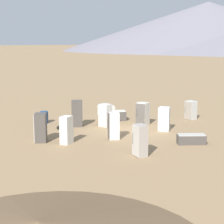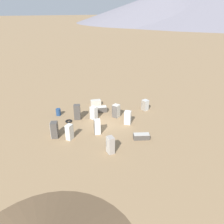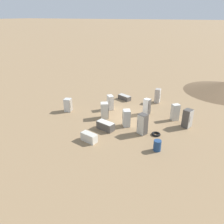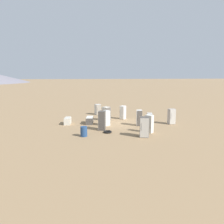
{
  "view_description": "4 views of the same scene",
  "coord_description": "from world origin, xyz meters",
  "px_view_note": "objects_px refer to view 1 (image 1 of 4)",
  "views": [
    {
      "loc": [
        11.53,
        22.73,
        6.19
      ],
      "look_at": [
        1.34,
        0.67,
        1.54
      ],
      "focal_mm": 60.0,
      "sensor_mm": 36.0,
      "label": 1
    },
    {
      "loc": [
        9.27,
        21.28,
        12.53
      ],
      "look_at": [
        -0.63,
        0.57,
        1.66
      ],
      "focal_mm": 35.0,
      "sensor_mm": 36.0,
      "label": 2
    },
    {
      "loc": [
        7.48,
        -19.55,
        9.95
      ],
      "look_at": [
        -1.21,
        -0.85,
        0.72
      ],
      "focal_mm": 35.0,
      "sensor_mm": 36.0,
      "label": 3
    },
    {
      "loc": [
        23.61,
        -7.2,
        5.31
      ],
      "look_at": [
        1.37,
        -1.23,
        1.58
      ],
      "focal_mm": 35.0,
      "sensor_mm": 36.0,
      "label": 4
    }
  ],
  "objects_px": {
    "discarded_fridge_3": "(164,119)",
    "rusty_barrel": "(44,117)",
    "discarded_fridge_2": "(140,140)",
    "discarded_fridge_7": "(67,130)",
    "discarded_fridge_11": "(114,126)",
    "discarded_fridge_1": "(143,114)",
    "discarded_fridge_8": "(191,110)",
    "discarded_fridge_6": "(191,139)",
    "discarded_fridge_4": "(115,116)",
    "scrap_tire": "(62,128)",
    "discarded_fridge_10": "(106,110)",
    "discarded_fridge_0": "(40,128)",
    "discarded_fridge_9": "(77,113)",
    "discarded_fridge_5": "(105,115)"
  },
  "relations": [
    {
      "from": "discarded_fridge_3",
      "to": "rusty_barrel",
      "type": "distance_m",
      "value": 9.12
    },
    {
      "from": "discarded_fridge_2",
      "to": "discarded_fridge_7",
      "type": "height_order",
      "value": "discarded_fridge_2"
    },
    {
      "from": "discarded_fridge_3",
      "to": "discarded_fridge_11",
      "type": "height_order",
      "value": "discarded_fridge_11"
    },
    {
      "from": "discarded_fridge_1",
      "to": "discarded_fridge_8",
      "type": "relative_size",
      "value": 1.14
    },
    {
      "from": "discarded_fridge_7",
      "to": "discarded_fridge_6",
      "type": "bearing_deg",
      "value": 25.31
    },
    {
      "from": "discarded_fridge_3",
      "to": "discarded_fridge_8",
      "type": "xyz_separation_m",
      "value": [
        -4.05,
        -2.43,
        -0.1
      ]
    },
    {
      "from": "discarded_fridge_4",
      "to": "rusty_barrel",
      "type": "height_order",
      "value": "rusty_barrel"
    },
    {
      "from": "discarded_fridge_7",
      "to": "scrap_tire",
      "type": "distance_m",
      "value": 4.04
    },
    {
      "from": "discarded_fridge_7",
      "to": "discarded_fridge_8",
      "type": "distance_m",
      "value": 11.55
    },
    {
      "from": "discarded_fridge_7",
      "to": "discarded_fridge_10",
      "type": "height_order",
      "value": "discarded_fridge_7"
    },
    {
      "from": "rusty_barrel",
      "to": "discarded_fridge_3",
      "type": "bearing_deg",
      "value": 139.53
    },
    {
      "from": "discarded_fridge_0",
      "to": "scrap_tire",
      "type": "relative_size",
      "value": 2.22
    },
    {
      "from": "discarded_fridge_9",
      "to": "rusty_barrel",
      "type": "xyz_separation_m",
      "value": [
        1.92,
        -2.08,
        -0.51
      ]
    },
    {
      "from": "discarded_fridge_6",
      "to": "discarded_fridge_11",
      "type": "relative_size",
      "value": 1.06
    },
    {
      "from": "rusty_barrel",
      "to": "discarded_fridge_5",
      "type": "bearing_deg",
      "value": 142.33
    },
    {
      "from": "discarded_fridge_7",
      "to": "discarded_fridge_8",
      "type": "relative_size",
      "value": 1.16
    },
    {
      "from": "rusty_barrel",
      "to": "discarded_fridge_6",
      "type": "bearing_deg",
      "value": 124.92
    },
    {
      "from": "discarded_fridge_0",
      "to": "rusty_barrel",
      "type": "height_order",
      "value": "discarded_fridge_0"
    },
    {
      "from": "discarded_fridge_2",
      "to": "discarded_fridge_11",
      "type": "xyz_separation_m",
      "value": [
        -0.21,
        -3.82,
        -0.01
      ]
    },
    {
      "from": "discarded_fridge_11",
      "to": "scrap_tire",
      "type": "height_order",
      "value": "discarded_fridge_11"
    },
    {
      "from": "discarded_fridge_1",
      "to": "discarded_fridge_9",
      "type": "bearing_deg",
      "value": 41.37
    },
    {
      "from": "discarded_fridge_4",
      "to": "discarded_fridge_6",
      "type": "relative_size",
      "value": 0.99
    },
    {
      "from": "discarded_fridge_0",
      "to": "discarded_fridge_11",
      "type": "xyz_separation_m",
      "value": [
        -4.38,
        1.3,
        -0.03
      ]
    },
    {
      "from": "discarded_fridge_0",
      "to": "rusty_barrel",
      "type": "distance_m",
      "value": 5.43
    },
    {
      "from": "discarded_fridge_3",
      "to": "discarded_fridge_10",
      "type": "bearing_deg",
      "value": 53.29
    },
    {
      "from": "discarded_fridge_4",
      "to": "discarded_fridge_1",
      "type": "bearing_deg",
      "value": -137.14
    },
    {
      "from": "discarded_fridge_6",
      "to": "rusty_barrel",
      "type": "relative_size",
      "value": 2.02
    },
    {
      "from": "discarded_fridge_0",
      "to": "discarded_fridge_1",
      "type": "height_order",
      "value": "discarded_fridge_0"
    },
    {
      "from": "discarded_fridge_4",
      "to": "discarded_fridge_6",
      "type": "xyz_separation_m",
      "value": [
        -1.33,
        8.09,
        -0.09
      ]
    },
    {
      "from": "discarded_fridge_9",
      "to": "discarded_fridge_4",
      "type": "bearing_deg",
      "value": 32.86
    },
    {
      "from": "discarded_fridge_4",
      "to": "discarded_fridge_5",
      "type": "relative_size",
      "value": 1.1
    },
    {
      "from": "scrap_tire",
      "to": "discarded_fridge_6",
      "type": "bearing_deg",
      "value": 129.85
    },
    {
      "from": "discarded_fridge_5",
      "to": "discarded_fridge_11",
      "type": "bearing_deg",
      "value": -44.84
    },
    {
      "from": "discarded_fridge_8",
      "to": "rusty_barrel",
      "type": "height_order",
      "value": "discarded_fridge_8"
    },
    {
      "from": "discarded_fridge_5",
      "to": "discarded_fridge_8",
      "type": "distance_m",
      "value": 7.22
    },
    {
      "from": "discarded_fridge_11",
      "to": "discarded_fridge_8",
      "type": "bearing_deg",
      "value": -54.79
    },
    {
      "from": "discarded_fridge_6",
      "to": "discarded_fridge_8",
      "type": "distance_m",
      "value": 7.43
    },
    {
      "from": "discarded_fridge_8",
      "to": "discarded_fridge_10",
      "type": "xyz_separation_m",
      "value": [
        5.35,
        -4.55,
        -0.36
      ]
    },
    {
      "from": "discarded_fridge_3",
      "to": "discarded_fridge_11",
      "type": "xyz_separation_m",
      "value": [
        4.12,
        0.56,
        0.03
      ]
    },
    {
      "from": "discarded_fridge_2",
      "to": "discarded_fridge_11",
      "type": "distance_m",
      "value": 3.83
    },
    {
      "from": "discarded_fridge_5",
      "to": "scrap_tire",
      "type": "distance_m",
      "value": 3.23
    },
    {
      "from": "discarded_fridge_2",
      "to": "discarded_fridge_7",
      "type": "xyz_separation_m",
      "value": [
        2.83,
        -4.07,
        -0.02
      ]
    },
    {
      "from": "discarded_fridge_3",
      "to": "discarded_fridge_10",
      "type": "relative_size",
      "value": 1.09
    },
    {
      "from": "discarded_fridge_3",
      "to": "discarded_fridge_7",
      "type": "bearing_deg",
      "value": 135.29
    },
    {
      "from": "discarded_fridge_6",
      "to": "discarded_fridge_9",
      "type": "relative_size",
      "value": 0.95
    },
    {
      "from": "discarded_fridge_8",
      "to": "discarded_fridge_10",
      "type": "height_order",
      "value": "discarded_fridge_8"
    },
    {
      "from": "discarded_fridge_2",
      "to": "rusty_barrel",
      "type": "distance_m",
      "value": 10.63
    },
    {
      "from": "discarded_fridge_5",
      "to": "discarded_fridge_10",
      "type": "relative_size",
      "value": 1.07
    },
    {
      "from": "discarded_fridge_4",
      "to": "discarded_fridge_10",
      "type": "relative_size",
      "value": 1.19
    },
    {
      "from": "scrap_tire",
      "to": "rusty_barrel",
      "type": "distance_m",
      "value": 2.5
    }
  ]
}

